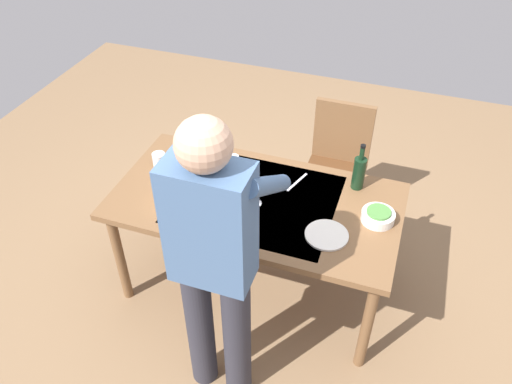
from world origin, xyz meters
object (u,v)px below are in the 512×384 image
at_px(person_server, 214,258).
at_px(chair_near, 338,159).
at_px(dining_table, 256,208).
at_px(wine_glass_left, 256,189).
at_px(water_cup_near_left, 234,164).
at_px(water_cup_near_right, 159,160).
at_px(serving_bowl_pasta, 182,195).
at_px(side_bowl_salad, 378,216).
at_px(wine_bottle, 359,172).
at_px(dinner_plate_near, 327,235).

bearing_deg(person_server, chair_near, -100.28).
height_order(dining_table, person_server, person_server).
xyz_separation_m(wine_glass_left, water_cup_near_left, (0.23, -0.25, -0.05)).
bearing_deg(wine_glass_left, water_cup_near_right, -11.68).
bearing_deg(serving_bowl_pasta, wine_glass_left, -165.91).
relative_size(wine_glass_left, side_bowl_salad, 0.84).
relative_size(wine_bottle, wine_glass_left, 1.96).
bearing_deg(chair_near, dining_table, 68.59).
xyz_separation_m(wine_bottle, dinner_plate_near, (0.07, 0.45, -0.10)).
height_order(dining_table, dinner_plate_near, dinner_plate_near).
height_order(water_cup_near_left, side_bowl_salad, water_cup_near_left).
xyz_separation_m(wine_glass_left, serving_bowl_pasta, (0.41, 0.10, -0.07)).
bearing_deg(wine_glass_left, dinner_plate_near, 164.55).
bearing_deg(dinner_plate_near, serving_bowl_pasta, -1.18).
distance_m(wine_glass_left, side_bowl_salad, 0.67).
height_order(wine_bottle, dinner_plate_near, wine_bottle).
relative_size(wine_glass_left, serving_bowl_pasta, 0.50).
bearing_deg(person_server, side_bowl_salad, -130.73).
bearing_deg(water_cup_near_left, wine_bottle, -173.11).
xyz_separation_m(serving_bowl_pasta, side_bowl_salad, (-1.07, -0.19, 0.00)).
bearing_deg(serving_bowl_pasta, person_server, 128.71).
distance_m(chair_near, person_server, 1.58).
distance_m(wine_bottle, serving_bowl_pasta, 1.01).
distance_m(dining_table, dinner_plate_near, 0.48).
bearing_deg(serving_bowl_pasta, side_bowl_salad, -170.00).
bearing_deg(wine_bottle, water_cup_near_right, 9.38).
height_order(dining_table, water_cup_near_left, water_cup_near_left).
distance_m(chair_near, dinner_plate_near, 1.00).
relative_size(water_cup_near_left, dinner_plate_near, 0.46).
bearing_deg(wine_bottle, chair_near, -68.55).
bearing_deg(side_bowl_salad, dining_table, 3.86).
bearing_deg(water_cup_near_left, person_server, 106.11).
height_order(person_server, side_bowl_salad, person_server).
distance_m(dining_table, wine_glass_left, 0.18).
height_order(chair_near, water_cup_near_left, chair_near).
bearing_deg(chair_near, serving_bowl_pasta, 53.31).
distance_m(wine_glass_left, water_cup_near_right, 0.69).
relative_size(serving_bowl_pasta, dinner_plate_near, 1.30).
height_order(chair_near, water_cup_near_right, chair_near).
height_order(dining_table, serving_bowl_pasta, serving_bowl_pasta).
xyz_separation_m(wine_glass_left, dinner_plate_near, (-0.43, 0.12, -0.10)).
xyz_separation_m(wine_bottle, water_cup_near_right, (1.18, 0.19, -0.06)).
distance_m(dining_table, water_cup_near_right, 0.68).
distance_m(wine_glass_left, serving_bowl_pasta, 0.43).
xyz_separation_m(person_server, wine_glass_left, (0.03, -0.65, -0.12)).
bearing_deg(water_cup_near_right, water_cup_near_left, -166.59).
distance_m(water_cup_near_left, side_bowl_salad, 0.91).
bearing_deg(water_cup_near_right, serving_bowl_pasta, 137.83).
bearing_deg(side_bowl_salad, wine_bottle, -57.41).
xyz_separation_m(wine_bottle, wine_glass_left, (0.51, 0.33, -0.01)).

